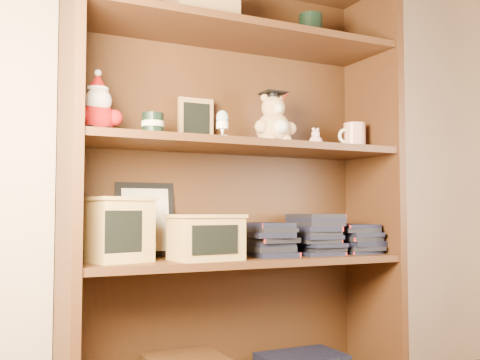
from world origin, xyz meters
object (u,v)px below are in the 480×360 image
at_px(grad_teddy_bear, 274,124).
at_px(teacher_mug, 354,137).
at_px(bookcase, 233,192).
at_px(treats_box, 117,229).

height_order(grad_teddy_bear, teacher_mug, grad_teddy_bear).
relative_size(grad_teddy_bear, teacher_mug, 1.68).
distance_m(bookcase, teacher_mug, 0.55).
bearing_deg(treats_box, teacher_mug, 0.05).
xyz_separation_m(bookcase, teacher_mug, (0.50, -0.05, 0.22)).
distance_m(grad_teddy_bear, teacher_mug, 0.36).
xyz_separation_m(bookcase, grad_teddy_bear, (0.14, -0.06, 0.25)).
relative_size(teacher_mug, treats_box, 0.52).
bearing_deg(treats_box, grad_teddy_bear, -0.52).
distance_m(teacher_mug, treats_box, 1.00).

